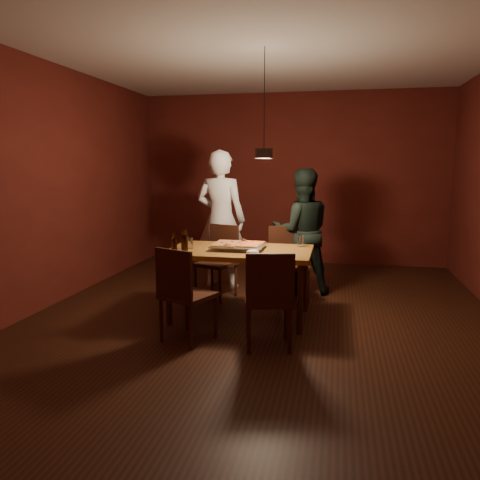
% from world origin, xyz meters
% --- Properties ---
extents(room_shell, '(6.00, 6.00, 6.00)m').
position_xyz_m(room_shell, '(0.00, 0.00, 1.40)').
color(room_shell, '#33180D').
rests_on(room_shell, ground).
extents(dining_table, '(1.50, 0.90, 0.75)m').
position_xyz_m(dining_table, '(-0.24, -0.08, 0.68)').
color(dining_table, '#986326').
rests_on(dining_table, floor).
extents(chair_far_left, '(0.54, 0.54, 0.49)m').
position_xyz_m(chair_far_left, '(-0.66, 0.69, 0.54)').
color(chair_far_left, '#38190F').
rests_on(chair_far_left, floor).
extents(chair_far_right, '(0.55, 0.55, 0.49)m').
position_xyz_m(chair_far_right, '(0.18, 0.74, 0.54)').
color(chair_far_right, '#38190F').
rests_on(chair_far_right, floor).
extents(chair_near_left, '(0.55, 0.55, 0.49)m').
position_xyz_m(chair_near_left, '(-0.61, -0.89, 0.54)').
color(chair_near_left, '#38190F').
rests_on(chair_near_left, floor).
extents(chair_near_right, '(0.50, 0.50, 0.49)m').
position_xyz_m(chair_near_right, '(0.20, -0.90, 0.54)').
color(chair_near_right, '#38190F').
rests_on(chair_near_right, floor).
extents(pizza_tray, '(0.56, 0.46, 0.05)m').
position_xyz_m(pizza_tray, '(-0.25, -0.06, 0.77)').
color(pizza_tray, silver).
rests_on(pizza_tray, dining_table).
extents(pizza_meat, '(0.26, 0.41, 0.02)m').
position_xyz_m(pizza_meat, '(-0.38, -0.06, 0.81)').
color(pizza_meat, maroon).
rests_on(pizza_meat, pizza_tray).
extents(pizza_cheese, '(0.27, 0.40, 0.02)m').
position_xyz_m(pizza_cheese, '(-0.13, -0.05, 0.81)').
color(pizza_cheese, gold).
rests_on(pizza_cheese, pizza_tray).
extents(spatula, '(0.12, 0.25, 0.04)m').
position_xyz_m(spatula, '(-0.24, -0.04, 0.81)').
color(spatula, silver).
rests_on(spatula, pizza_tray).
extents(beer_bottle_a, '(0.06, 0.06, 0.22)m').
position_xyz_m(beer_bottle_a, '(-0.85, -0.40, 0.86)').
color(beer_bottle_a, black).
rests_on(beer_bottle_a, dining_table).
extents(beer_bottle_b, '(0.07, 0.07, 0.27)m').
position_xyz_m(beer_bottle_b, '(-0.75, -0.36, 0.88)').
color(beer_bottle_b, black).
rests_on(beer_bottle_b, dining_table).
extents(water_glass_left, '(0.07, 0.07, 0.12)m').
position_xyz_m(water_glass_left, '(-0.77, -0.15, 0.81)').
color(water_glass_left, silver).
rests_on(water_glass_left, dining_table).
extents(water_glass_right, '(0.06, 0.06, 0.13)m').
position_xyz_m(water_glass_right, '(0.37, 0.23, 0.82)').
color(water_glass_right, silver).
rests_on(water_glass_right, dining_table).
extents(plate_slice, '(0.25, 0.25, 0.03)m').
position_xyz_m(plate_slice, '(-0.82, -0.44, 0.76)').
color(plate_slice, white).
rests_on(plate_slice, dining_table).
extents(napkin, '(0.13, 0.10, 0.05)m').
position_xyz_m(napkin, '(-0.05, -0.36, 0.78)').
color(napkin, white).
rests_on(napkin, dining_table).
extents(diner_white, '(0.71, 0.51, 1.83)m').
position_xyz_m(diner_white, '(-0.76, 1.16, 0.91)').
color(diner_white, silver).
rests_on(diner_white, floor).
extents(diner_dark, '(0.90, 0.78, 1.59)m').
position_xyz_m(diner_dark, '(0.32, 1.06, 0.80)').
color(diner_dark, black).
rests_on(diner_dark, floor).
extents(pendant_lamp, '(0.18, 0.18, 1.10)m').
position_xyz_m(pendant_lamp, '(0.00, 0.00, 1.76)').
color(pendant_lamp, black).
rests_on(pendant_lamp, ceiling).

